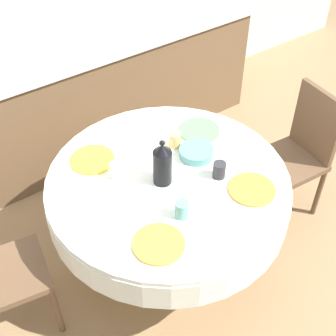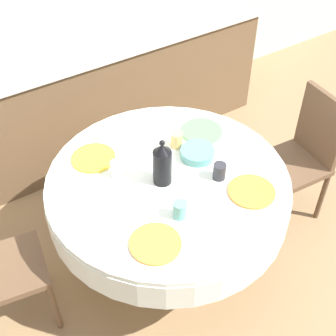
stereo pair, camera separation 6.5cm
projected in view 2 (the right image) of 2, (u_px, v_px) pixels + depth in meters
name	position (u px, v px, depth m)	size (l,w,h in m)	color
ground_plane	(168.00, 260.00, 3.14)	(12.00, 12.00, 0.00)	#8E704C
kitchen_counter	(72.00, 102.00, 3.68)	(3.24, 0.64, 0.94)	brown
dining_table	(168.00, 194.00, 2.70)	(1.39, 1.39, 0.77)	olive
chair_left	(303.00, 152.00, 3.14)	(0.43, 0.43, 0.96)	brown
plate_near_left	(155.00, 244.00, 2.28)	(0.26, 0.26, 0.01)	orange
cup_near_left	(180.00, 210.00, 2.38)	(0.07, 0.07, 0.10)	#5BA39E
plate_near_right	(251.00, 191.00, 2.54)	(0.26, 0.26, 0.01)	orange
cup_near_right	(219.00, 171.00, 2.59)	(0.07, 0.07, 0.10)	#28282D
plate_far_left	(94.00, 158.00, 2.74)	(0.26, 0.26, 0.01)	yellow
cup_far_left	(117.00, 169.00, 2.61)	(0.07, 0.07, 0.10)	white
plate_far_right	(202.00, 131.00, 2.92)	(0.26, 0.26, 0.01)	#5BA85B
cup_far_right	(177.00, 140.00, 2.79)	(0.07, 0.07, 0.10)	#DBB766
coffee_carafe	(162.00, 164.00, 2.52)	(0.10, 0.10, 0.29)	black
fruit_bowl	(198.00, 153.00, 2.74)	(0.20, 0.20, 0.05)	#569993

